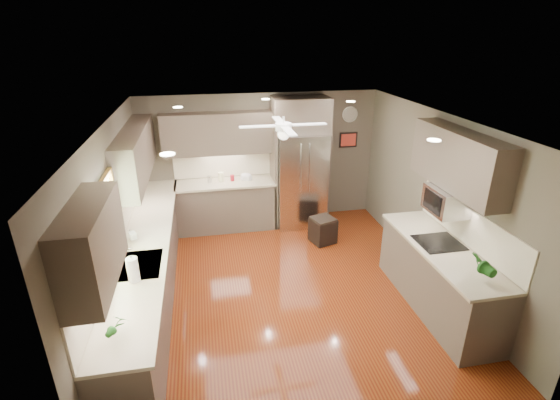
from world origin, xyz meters
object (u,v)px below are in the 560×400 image
object	(u,v)px
canister_d	(232,178)
potted_plant_left	(118,325)
canister_b	(210,179)
canister_c	(221,177)
potted_plant_right	(482,265)
paper_towel	(133,270)
microwave	(447,201)
soap_bottle	(133,235)
bowl	(246,179)
refrigerator	(300,165)
stool	(323,230)

from	to	relation	value
canister_d	potted_plant_left	xyz separation A→B (m)	(-1.37, -4.00, 0.08)
canister_b	canister_c	size ratio (longest dim) A/B	0.74
potted_plant_right	paper_towel	bearing A→B (deg)	169.58
canister_d	microwave	distance (m)	3.84
canister_d	potted_plant_left	world-z (taller)	potted_plant_left
canister_d	paper_towel	size ratio (longest dim) A/B	0.35
soap_bottle	paper_towel	world-z (taller)	paper_towel
canister_c	potted_plant_left	distance (m)	4.18
soap_bottle	canister_b	bearing A→B (deg)	62.46
potted_plant_right	bowl	xyz separation A→B (m)	(-2.22, 3.76, -0.15)
soap_bottle	refrigerator	bearing A→B (deg)	36.00
soap_bottle	refrigerator	xyz separation A→B (m)	(2.78, 2.02, 0.16)
canister_b	paper_towel	bearing A→B (deg)	-107.10
canister_c	bowl	xyz separation A→B (m)	(0.46, -0.03, -0.06)
soap_bottle	potted_plant_left	size ratio (longest dim) A/B	0.66
canister_b	refrigerator	xyz separation A→B (m)	(1.70, -0.05, 0.18)
potted_plant_right	canister_c	bearing A→B (deg)	125.35
canister_d	paper_towel	bearing A→B (deg)	-113.85
stool	paper_towel	xyz separation A→B (m)	(-2.87, -2.13, 0.84)
potted_plant_right	bowl	bearing A→B (deg)	120.60
canister_c	canister_d	size ratio (longest dim) A/B	1.52
soap_bottle	stool	xyz separation A→B (m)	(3.01, 1.14, -0.79)
refrigerator	potted_plant_right	bearing A→B (deg)	-72.11
canister_b	potted_plant_right	world-z (taller)	potted_plant_right
stool	canister_d	bearing A→B (deg)	147.97
microwave	stool	bearing A→B (deg)	121.04
canister_c	microwave	distance (m)	3.99
canister_d	soap_bottle	size ratio (longest dim) A/B	0.61
canister_b	bowl	world-z (taller)	canister_b
canister_c	potted_plant_right	bearing A→B (deg)	-54.65
soap_bottle	stool	bearing A→B (deg)	20.77
soap_bottle	potted_plant_left	xyz separation A→B (m)	(0.13, -1.91, 0.05)
bowl	canister_d	bearing A→B (deg)	175.88
canister_d	paper_towel	world-z (taller)	paper_towel
bowl	stool	distance (m)	1.72
canister_c	paper_towel	xyz separation A→B (m)	(-1.15, -3.08, 0.05)
soap_bottle	bowl	world-z (taller)	soap_bottle
canister_b	refrigerator	distance (m)	1.71
microwave	stool	world-z (taller)	microwave
canister_b	potted_plant_left	world-z (taller)	potted_plant_left
canister_c	paper_towel	distance (m)	3.29
bowl	stool	size ratio (longest dim) A/B	0.46
canister_b	potted_plant_left	size ratio (longest dim) A/B	0.45
potted_plant_left	microwave	xyz separation A→B (m)	(3.98, 1.23, 0.40)
microwave	paper_towel	xyz separation A→B (m)	(-3.97, -0.30, -0.40)
canister_b	refrigerator	size ratio (longest dim) A/B	0.05
potted_plant_right	stool	size ratio (longest dim) A/B	0.75
canister_d	bowl	bearing A→B (deg)	-4.12
potted_plant_left	potted_plant_right	distance (m)	3.86
potted_plant_right	bowl	distance (m)	4.37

